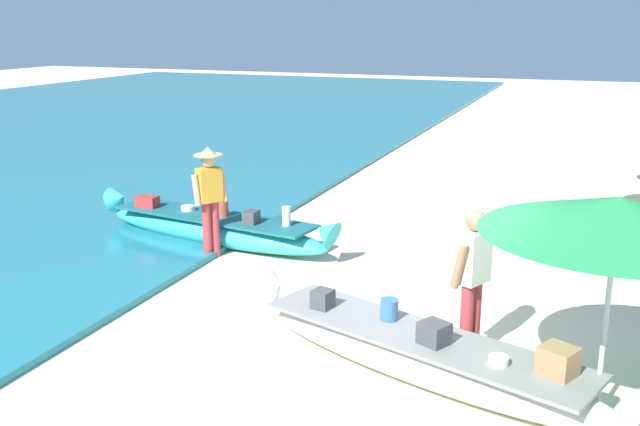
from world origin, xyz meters
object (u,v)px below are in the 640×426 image
Objects in this scene: boat_cyan_midground at (214,228)px; patio_umbrella_large at (617,216)px; person_tourist_customer at (473,277)px; boat_white_foreground at (421,353)px; person_vendor_hatted at (210,194)px.

patio_umbrella_large reaches higher than boat_cyan_midground.
patio_umbrella_large is (1.32, -0.78, 1.00)m from person_tourist_customer.
person_tourist_customer reaches higher than boat_white_foreground.
person_tourist_customer is at bearing -29.88° from boat_cyan_midground.
person_tourist_customer is (4.37, -2.07, -0.06)m from person_vendor_hatted.
patio_umbrella_large reaches higher than person_vendor_hatted.
boat_white_foreground is 0.99m from person_tourist_customer.
boat_white_foreground is at bearing -123.91° from person_tourist_customer.
boat_white_foreground is at bearing 173.38° from patio_umbrella_large.
boat_white_foreground is 2.68× the size of person_tourist_customer.
person_vendor_hatted is (0.32, -0.63, 0.74)m from boat_cyan_midground.
boat_white_foreground is 2.58× the size of person_vendor_hatted.
patio_umbrella_large is at bearing -30.04° from boat_cyan_midground.
boat_cyan_midground is 1.97× the size of patio_umbrella_large.
boat_white_foreground is 5.41m from boat_cyan_midground.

